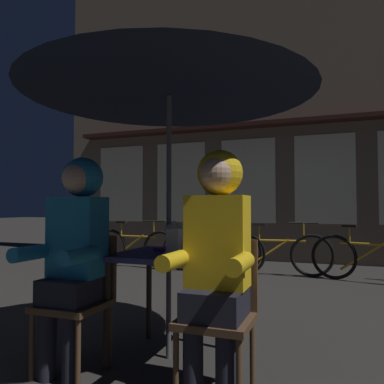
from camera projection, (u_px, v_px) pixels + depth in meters
ground_plane at (168, 358)px, 2.67m from camera, size 60.00×60.00×0.00m
cafe_table at (169, 267)px, 2.70m from camera, size 0.72×0.72×0.74m
patio_umbrella at (169, 70)px, 2.76m from camera, size 2.10×2.10×2.31m
lantern at (174, 236)px, 2.63m from camera, size 0.11×0.11×0.23m
chair_left at (80, 294)px, 2.51m from camera, size 0.40×0.40×0.87m
chair_right at (219, 307)px, 2.18m from camera, size 0.40×0.40×0.87m
person_left_hooded at (75, 240)px, 2.47m from camera, size 0.45×0.56×1.40m
person_right_hooded at (216, 246)px, 2.14m from camera, size 0.45×0.56×1.40m
shopfront_building at (286, 108)px, 7.77m from camera, size 10.00×0.93×6.20m
bicycle_nearest at (135, 247)px, 6.77m from camera, size 1.68×0.15×0.84m
bicycle_second at (211, 250)px, 6.31m from camera, size 1.66×0.34×0.84m
bicycle_third at (278, 253)px, 5.90m from camera, size 1.67×0.24×0.84m
bicycle_fourth at (371, 258)px, 5.32m from camera, size 1.64×0.45×0.84m
book at (170, 250)px, 2.79m from camera, size 0.23×0.19×0.02m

